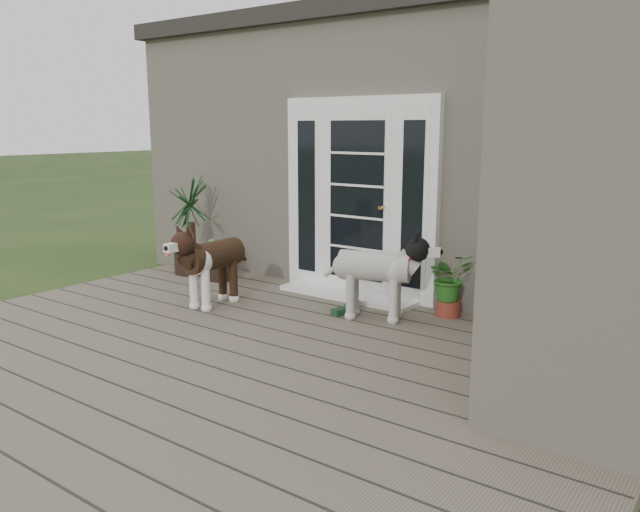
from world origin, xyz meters
The scene contains 15 objects.
deck centered at (0.00, 0.40, 0.06)m, with size 6.20×4.60×0.12m, color #6B5B4C.
house_main centered at (0.00, 4.65, 1.55)m, with size 7.40×4.00×3.10m, color #665E54.
roof_main centered at (0.00, 4.65, 3.20)m, with size 7.60×4.20×0.20m, color #2D2826.
door_unit centered at (-0.20, 2.60, 1.19)m, with size 1.90×0.14×2.15m, color white.
door_step centered at (-0.20, 2.40, 0.14)m, with size 1.60×0.40×0.05m, color white.
brindle_dog centered at (-1.15, 1.31, 0.51)m, with size 0.40×0.93×0.77m, color #392414, non-canonical shape.
white_dog centered at (0.45, 1.89, 0.50)m, with size 0.39×0.92×0.77m, color white, non-canonical shape.
spider_plant centered at (-1.90, 2.16, 0.42)m, with size 0.56×0.56×0.59m, color #90B46E, non-canonical shape.
yucca centered at (-2.45, 2.20, 0.74)m, with size 0.85×0.85×1.23m, color black, non-canonical shape.
herb_a centered at (0.99, 2.40, 0.40)m, with size 0.43×0.43×0.55m, color #215117.
herb_b centered at (1.93, 2.22, 0.40)m, with size 0.37×0.37×0.56m, color #165017.
herb_c centered at (1.88, 2.08, 0.40)m, with size 0.36×0.36×0.56m, color #1C6421.
sapling centered at (1.90, 1.57, 1.08)m, with size 0.56×0.56×1.91m, color #1B611E, non-canonical shape.
clog_left centered at (0.06, 2.08, 0.16)m, with size 0.12×0.27×0.08m, color #15351B, non-canonical shape.
clog_right centered at (0.13, 1.83, 0.16)m, with size 0.14×0.29×0.09m, color #16381C, non-canonical shape.
Camera 1 is at (3.49, -3.16, 1.95)m, focal length 35.29 mm.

